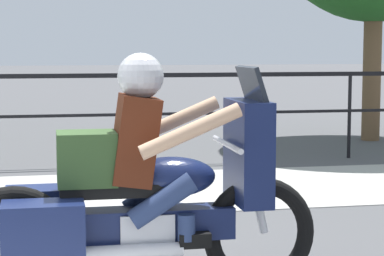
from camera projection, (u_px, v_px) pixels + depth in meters
motorcycle at (140, 190)px, 4.70m from camera, size 2.31×0.76×1.55m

